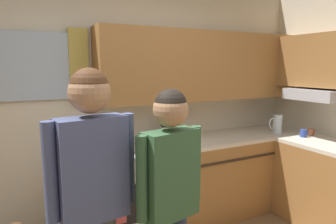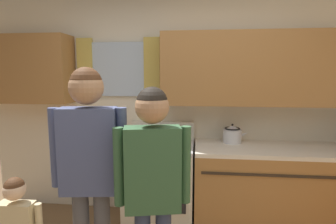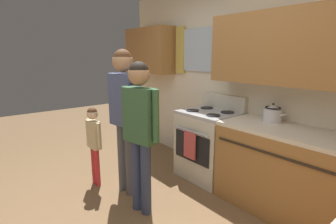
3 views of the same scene
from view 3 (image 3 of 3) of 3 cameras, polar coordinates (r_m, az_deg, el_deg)
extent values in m
cube|color=beige|center=(3.49, 15.87, 6.72)|extent=(4.60, 0.10, 2.60)
cube|color=silver|center=(3.89, 6.77, 13.41)|extent=(0.60, 0.03, 0.61)
cube|color=gold|center=(4.16, 2.74, 13.41)|extent=(0.18, 0.04, 0.71)
cube|color=gold|center=(3.62, 11.19, 13.34)|extent=(0.18, 0.04, 0.71)
cube|color=#9E6B38|center=(4.61, -4.13, 13.30)|extent=(1.06, 0.32, 0.76)
cube|color=#9E6B38|center=(2.80, 31.87, 12.06)|extent=(2.50, 0.32, 0.76)
cube|color=#9E6B38|center=(2.86, 31.42, -14.13)|extent=(2.13, 0.62, 0.86)
cube|color=beige|center=(2.70, 32.50, -5.48)|extent=(2.13, 0.62, 0.04)
cube|color=#2D2319|center=(2.47, 29.62, -10.66)|extent=(2.01, 0.01, 0.02)
cube|color=beige|center=(3.53, 8.91, -7.41)|extent=(0.71, 0.62, 0.86)
cube|color=black|center=(3.30, 5.21, -7.82)|extent=(0.59, 0.01, 0.36)
cylinder|color=#ADADB2|center=(3.21, 4.97, -4.24)|extent=(0.59, 0.02, 0.02)
cube|color=#ADADB2|center=(3.41, 9.16, -0.27)|extent=(0.71, 0.62, 0.04)
cube|color=beige|center=(3.58, 12.13, 2.21)|extent=(0.71, 0.08, 0.20)
cylinder|color=black|center=(3.42, 5.44, 0.34)|extent=(0.17, 0.17, 0.01)
cylinder|color=black|center=(3.19, 9.90, -0.72)|extent=(0.17, 0.17, 0.01)
cylinder|color=black|center=(3.62, 8.54, 0.91)|extent=(0.17, 0.17, 0.01)
cylinder|color=black|center=(3.39, 12.96, -0.05)|extent=(0.17, 0.17, 0.01)
cube|color=#CC4C4C|center=(3.26, 4.78, -7.30)|extent=(0.20, 0.02, 0.34)
cylinder|color=silver|center=(3.08, 21.98, -0.67)|extent=(0.20, 0.20, 0.14)
cone|color=silver|center=(3.06, 22.12, 1.06)|extent=(0.18, 0.18, 0.05)
sphere|color=black|center=(3.05, 22.17, 1.61)|extent=(0.02, 0.02, 0.02)
cone|color=silver|center=(3.01, 24.16, -0.58)|extent=(0.09, 0.04, 0.07)
torus|color=black|center=(3.06, 22.11, 0.88)|extent=(0.17, 0.17, 0.02)
cylinder|color=#4C4C51|center=(3.10, -8.33, -10.56)|extent=(0.11, 0.11, 0.83)
cylinder|color=#4C4C51|center=(3.21, -9.97, -9.79)|extent=(0.11, 0.11, 0.83)
cube|color=#47517A|center=(2.96, -9.64, 2.61)|extent=(0.40, 0.21, 0.59)
cylinder|color=#47517A|center=(2.78, -6.88, 2.56)|extent=(0.07, 0.07, 0.54)
cylinder|color=#47517A|center=(3.14, -12.12, 3.50)|extent=(0.07, 0.07, 0.54)
sphere|color=#A87A56|center=(2.92, -9.95, 10.92)|extent=(0.23, 0.23, 0.23)
sphere|color=#4C2D19|center=(2.92, -9.97, 11.48)|extent=(0.21, 0.21, 0.21)
cylinder|color=#2D3856|center=(2.74, -4.86, -14.47)|extent=(0.10, 0.10, 0.77)
cylinder|color=#2D3856|center=(2.82, -6.90, -13.62)|extent=(0.10, 0.10, 0.77)
cube|color=#335938|center=(2.55, -6.23, -0.73)|extent=(0.38, 0.22, 0.54)
cylinder|color=#335938|center=(2.41, -2.71, -0.96)|extent=(0.07, 0.07, 0.50)
cylinder|color=#335938|center=(2.70, -9.38, 0.38)|extent=(0.07, 0.07, 0.50)
sphere|color=#A87A56|center=(2.49, -6.44, 8.21)|extent=(0.21, 0.21, 0.21)
sphere|color=black|center=(2.49, -6.46, 8.82)|extent=(0.19, 0.19, 0.19)
cylinder|color=red|center=(3.43, -15.32, -11.64)|extent=(0.07, 0.07, 0.49)
cylinder|color=red|center=(3.51, -15.93, -11.15)|extent=(0.07, 0.07, 0.49)
cube|color=#D1BC8C|center=(3.33, -16.05, -4.77)|extent=(0.23, 0.10, 0.35)
cylinder|color=#D1BC8C|center=(3.19, -14.97, -5.17)|extent=(0.04, 0.04, 0.32)
cylinder|color=#D1BC8C|center=(3.45, -17.07, -3.97)|extent=(0.04, 0.04, 0.32)
sphere|color=beige|center=(3.26, -16.32, -0.39)|extent=(0.13, 0.13, 0.13)
sphere|color=#4C2D19|center=(3.26, -16.34, -0.10)|extent=(0.12, 0.12, 0.12)
camera|label=1|loc=(2.92, -43.91, 10.44)|focal=32.26mm
camera|label=2|loc=(1.85, -48.71, 8.82)|focal=28.97mm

